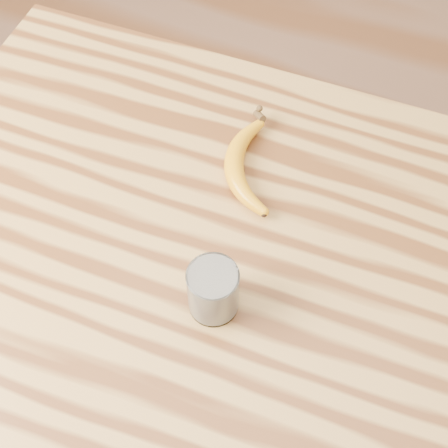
% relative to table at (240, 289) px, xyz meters
% --- Properties ---
extents(room, '(4.04, 4.04, 2.70)m').
position_rel_table_xyz_m(room, '(0.00, 0.00, 0.58)').
color(room, brown).
rests_on(room, ground).
extents(table, '(1.20, 0.80, 0.90)m').
position_rel_table_xyz_m(table, '(0.00, 0.00, 0.00)').
color(table, '#AA7E3F').
rests_on(table, ground).
extents(smoothie_glass, '(0.08, 0.08, 0.09)m').
position_rel_table_xyz_m(smoothie_glass, '(-0.01, -0.10, 0.18)').
color(smoothie_glass, white).
rests_on(smoothie_glass, table).
extents(banana, '(0.19, 0.29, 0.03)m').
position_rel_table_xyz_m(banana, '(-0.07, 0.14, 0.15)').
color(banana, orange).
rests_on(banana, table).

